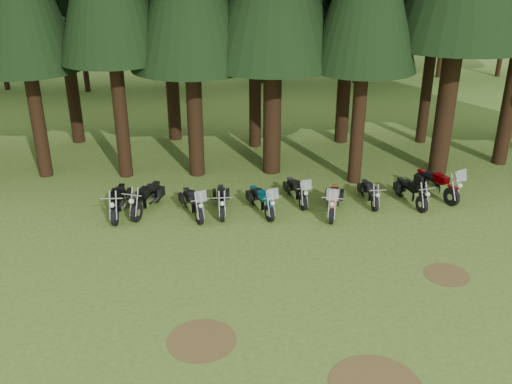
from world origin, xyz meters
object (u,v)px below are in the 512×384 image
at_px(motorcycle_4, 262,201).
at_px(motorcycle_6, 333,202).
at_px(motorcycle_2, 193,204).
at_px(motorcycle_3, 222,201).
at_px(motorcycle_5, 297,192).
at_px(motorcycle_1, 147,199).
at_px(motorcycle_7, 370,194).
at_px(motorcycle_8, 411,193).
at_px(motorcycle_0, 118,202).
at_px(motorcycle_9, 437,185).

distance_m(motorcycle_4, motorcycle_6, 2.67).
bearing_deg(motorcycle_4, motorcycle_2, 162.71).
height_order(motorcycle_2, motorcycle_3, motorcycle_2).
bearing_deg(motorcycle_5, motorcycle_1, 171.98).
bearing_deg(motorcycle_1, motorcycle_6, 13.57).
distance_m(motorcycle_7, motorcycle_8, 1.60).
height_order(motorcycle_0, motorcycle_2, motorcycle_2).
distance_m(motorcycle_6, motorcycle_8, 3.24).
xyz_separation_m(motorcycle_3, motorcycle_8, (7.33, 0.11, 0.01)).
bearing_deg(motorcycle_3, motorcycle_7, 3.01).
bearing_deg(motorcycle_8, motorcycle_4, 170.48).
bearing_deg(motorcycle_7, motorcycle_8, -8.82).
height_order(motorcycle_3, motorcycle_6, motorcycle_6).
xyz_separation_m(motorcycle_2, motorcycle_9, (9.60, 0.83, 0.06)).
xyz_separation_m(motorcycle_1, motorcycle_3, (2.80, -0.30, -0.06)).
distance_m(motorcycle_5, motorcycle_6, 1.65).
xyz_separation_m(motorcycle_3, motorcycle_6, (4.14, -0.50, 0.05)).
bearing_deg(motorcycle_2, motorcycle_6, -20.94).
distance_m(motorcycle_4, motorcycle_8, 5.85).
xyz_separation_m(motorcycle_5, motorcycle_7, (2.80, -0.33, -0.04)).
xyz_separation_m(motorcycle_1, motorcycle_4, (4.29, -0.50, -0.04)).
distance_m(motorcycle_1, motorcycle_5, 5.76).
xyz_separation_m(motorcycle_8, motorcycle_9, (1.20, 0.51, 0.07)).
bearing_deg(motorcycle_5, motorcycle_0, 173.02).
height_order(motorcycle_1, motorcycle_7, motorcycle_1).
relative_size(motorcycle_0, motorcycle_8, 1.11).
relative_size(motorcycle_0, motorcycle_7, 1.23).
bearing_deg(motorcycle_6, motorcycle_3, -171.37).
height_order(motorcycle_3, motorcycle_8, motorcycle_8).
bearing_deg(motorcycle_4, motorcycle_3, 155.09).
xyz_separation_m(motorcycle_5, motorcycle_9, (5.59, -0.01, 0.08)).
relative_size(motorcycle_1, motorcycle_3, 1.08).
bearing_deg(motorcycle_0, motorcycle_6, -2.75).
height_order(motorcycle_6, motorcycle_9, motorcycle_9).
bearing_deg(motorcycle_6, motorcycle_9, 29.88).
relative_size(motorcycle_0, motorcycle_4, 1.10).
relative_size(motorcycle_1, motorcycle_6, 1.00).
bearing_deg(motorcycle_3, motorcycle_1, 173.83).
relative_size(motorcycle_0, motorcycle_3, 1.12).
distance_m(motorcycle_5, motorcycle_7, 2.82).
bearing_deg(motorcycle_3, motorcycle_9, 4.17).
bearing_deg(motorcycle_2, motorcycle_5, -5.92).
relative_size(motorcycle_3, motorcycle_7, 1.10).
relative_size(motorcycle_3, motorcycle_6, 0.93).
distance_m(motorcycle_1, motorcycle_6, 7.00).
relative_size(motorcycle_7, motorcycle_9, 0.80).
xyz_separation_m(motorcycle_4, motorcycle_9, (7.05, 0.82, 0.06)).
height_order(motorcycle_0, motorcycle_4, motorcycle_4).
bearing_deg(motorcycle_9, motorcycle_7, 165.22).
bearing_deg(motorcycle_8, motorcycle_3, 168.31).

